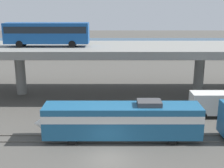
# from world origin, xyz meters

# --- Properties ---
(ground_plane) EXTENTS (260.00, 260.00, 0.00)m
(ground_plane) POSITION_xyz_m (0.00, 0.00, 0.00)
(ground_plane) COLOR #4C4944
(rail_strip_near) EXTENTS (110.00, 0.12, 0.12)m
(rail_strip_near) POSITION_xyz_m (0.00, 3.25, 0.06)
(rail_strip_near) COLOR #59544C
(rail_strip_near) RESTS_ON ground_plane
(rail_strip_far) EXTENTS (110.00, 0.12, 0.12)m
(rail_strip_far) POSITION_xyz_m (0.00, 4.75, 0.06)
(rail_strip_far) COLOR #59544C
(rail_strip_far) RESTS_ON ground_plane
(train_locomotive) EXTENTS (16.92, 3.04, 4.18)m
(train_locomotive) POSITION_xyz_m (0.58, 4.00, 2.19)
(train_locomotive) COLOR #1E5984
(train_locomotive) RESTS_ON ground_plane
(highway_overpass) EXTENTS (96.00, 11.86, 7.47)m
(highway_overpass) POSITION_xyz_m (0.00, 20.00, 6.75)
(highway_overpass) COLOR gray
(highway_overpass) RESTS_ON ground_plane
(transit_bus_on_overpass) EXTENTS (12.00, 2.68, 3.40)m
(transit_bus_on_overpass) POSITION_xyz_m (-8.98, 18.98, 9.53)
(transit_bus_on_overpass) COLOR #14478C
(transit_bus_on_overpass) RESTS_ON highway_overpass
(service_truck_west) EXTENTS (6.80, 2.46, 3.04)m
(service_truck_west) POSITION_xyz_m (13.22, 10.48, 1.64)
(service_truck_west) COLOR #515459
(service_truck_west) RESTS_ON ground_plane
(pier_parking_lot) EXTENTS (72.10, 13.69, 1.36)m
(pier_parking_lot) POSITION_xyz_m (0.00, 55.00, 0.68)
(pier_parking_lot) COLOR gray
(pier_parking_lot) RESTS_ON ground_plane
(parked_car_0) EXTENTS (4.44, 2.00, 1.50)m
(parked_car_0) POSITION_xyz_m (-8.37, 51.95, 2.13)
(parked_car_0) COLOR maroon
(parked_car_0) RESTS_ON pier_parking_lot
(parked_car_1) EXTENTS (4.02, 1.95, 1.50)m
(parked_car_1) POSITION_xyz_m (2.38, 53.91, 2.13)
(parked_car_1) COLOR navy
(parked_car_1) RESTS_ON pier_parking_lot
(parked_car_2) EXTENTS (4.35, 1.84, 1.50)m
(parked_car_2) POSITION_xyz_m (-6.54, 55.39, 2.13)
(parked_car_2) COLOR navy
(parked_car_2) RESTS_ON pier_parking_lot
(harbor_water) EXTENTS (140.00, 36.00, 0.01)m
(harbor_water) POSITION_xyz_m (0.00, 78.00, 0.00)
(harbor_water) COLOR navy
(harbor_water) RESTS_ON ground_plane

